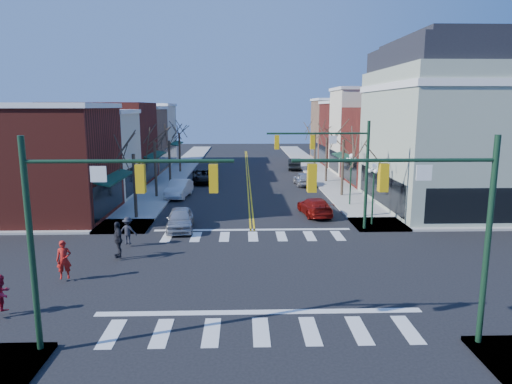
{
  "coord_description": "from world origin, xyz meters",
  "views": [
    {
      "loc": [
        -0.64,
        -21.56,
        8.06
      ],
      "look_at": [
        0.2,
        6.53,
        2.8
      ],
      "focal_mm": 32.0,
      "sensor_mm": 36.0,
      "label": 1
    }
  ],
  "objects": [
    {
      "name": "bldg_right_brick_a",
      "position": [
        15.5,
        25.75,
        4.0
      ],
      "size": [
        10.0,
        8.5,
        8.0
      ],
      "primitive_type": "cube",
      "color": "maroon",
      "rests_on": "ground"
    },
    {
      "name": "car_left_mid",
      "position": [
        -6.4,
        19.17,
        0.78
      ],
      "size": [
        2.15,
        4.89,
        1.56
      ],
      "primitive_type": "imported",
      "rotation": [
        0.0,
        0.0,
        -0.11
      ],
      "color": "silver",
      "rests_on": "ground"
    },
    {
      "name": "bldg_left_stucco_a",
      "position": [
        -15.5,
        19.5,
        3.75
      ],
      "size": [
        10.0,
        7.0,
        7.5
      ],
      "primitive_type": "cube",
      "color": "beige",
      "rests_on": "ground"
    },
    {
      "name": "tree_left_c",
      "position": [
        -8.4,
        27.0,
        2.27
      ],
      "size": [
        0.24,
        0.24,
        4.55
      ],
      "primitive_type": "cylinder",
      "color": "#382B21",
      "rests_on": "ground"
    },
    {
      "name": "car_left_far",
      "position": [
        -4.8,
        27.02,
        0.72
      ],
      "size": [
        3.02,
        5.42,
        1.43
      ],
      "primitive_type": "imported",
      "rotation": [
        0.0,
        0.0,
        0.13
      ],
      "color": "black",
      "rests_on": "ground"
    },
    {
      "name": "tree_left_b",
      "position": [
        -8.4,
        19.0,
        2.52
      ],
      "size": [
        0.24,
        0.24,
        5.04
      ],
      "primitive_type": "cylinder",
      "color": "#382B21",
      "rests_on": "ground"
    },
    {
      "name": "car_left_near",
      "position": [
        -4.8,
        8.0,
        0.73
      ],
      "size": [
        2.07,
        4.4,
        1.45
      ],
      "primitive_type": "imported",
      "rotation": [
        0.0,
        0.0,
        0.08
      ],
      "color": "#ACACB0",
      "rests_on": "ground"
    },
    {
      "name": "traffic_mast_near_left",
      "position": [
        -5.55,
        -7.4,
        4.71
      ],
      "size": [
        6.6,
        0.28,
        7.2
      ],
      "color": "#14331E",
      "rests_on": "ground"
    },
    {
      "name": "tree_left_a",
      "position": [
        -8.4,
        11.0,
        2.38
      ],
      "size": [
        0.24,
        0.24,
        4.76
      ],
      "primitive_type": "cylinder",
      "color": "#382B21",
      "rests_on": "ground"
    },
    {
      "name": "car_right_near",
      "position": [
        4.8,
        11.85,
        0.67
      ],
      "size": [
        2.38,
        4.77,
        1.33
      ],
      "primitive_type": "imported",
      "rotation": [
        0.0,
        0.0,
        3.26
      ],
      "color": "maroon",
      "rests_on": "ground"
    },
    {
      "name": "lamppost_midblock",
      "position": [
        8.2,
        15.0,
        2.96
      ],
      "size": [
        0.36,
        0.36,
        4.33
      ],
      "color": "#14331E",
      "rests_on": "ground"
    },
    {
      "name": "bldg_left_brick_b",
      "position": [
        -15.5,
        27.5,
        4.25
      ],
      "size": [
        10.0,
        9.0,
        8.5
      ],
      "primitive_type": "cube",
      "color": "maroon",
      "rests_on": "ground"
    },
    {
      "name": "pedestrian_dark_b",
      "position": [
        -7.34,
        4.34,
        0.96
      ],
      "size": [
        1.14,
        0.79,
        1.62
      ],
      "primitive_type": "imported",
      "rotation": [
        0.0,
        0.0,
        2.95
      ],
      "color": "#202129",
      "rests_on": "sidewalk_left"
    },
    {
      "name": "pedestrian_red_b",
      "position": [
        -10.0,
        -4.63,
        0.92
      ],
      "size": [
        0.71,
        0.84,
        1.54
      ],
      "primitive_type": "imported",
      "rotation": [
        0.0,
        0.0,
        1.39
      ],
      "color": "#B1122C",
      "rests_on": "sidewalk_left"
    },
    {
      "name": "bldg_left_stucco_b",
      "position": [
        -15.5,
        43.5,
        4.1
      ],
      "size": [
        10.0,
        8.0,
        8.2
      ],
      "primitive_type": "cube",
      "color": "beige",
      "rests_on": "ground"
    },
    {
      "name": "bldg_right_tan",
      "position": [
        15.5,
        49.0,
        4.5
      ],
      "size": [
        10.0,
        8.0,
        9.0
      ],
      "primitive_type": "cube",
      "color": "#936D51",
      "rests_on": "ground"
    },
    {
      "name": "bldg_right_stucco",
      "position": [
        15.5,
        33.5,
        5.0
      ],
      "size": [
        10.0,
        7.0,
        10.0
      ],
      "primitive_type": "cube",
      "color": "beige",
      "rests_on": "ground"
    },
    {
      "name": "traffic_mast_far_right",
      "position": [
        5.55,
        7.4,
        4.71
      ],
      "size": [
        6.6,
        0.28,
        7.2
      ],
      "color": "#14331E",
      "rests_on": "ground"
    },
    {
      "name": "car_right_mid",
      "position": [
        5.7,
        25.1,
        0.7
      ],
      "size": [
        1.88,
        4.2,
        1.4
      ],
      "primitive_type": "imported",
      "rotation": [
        0.0,
        0.0,
        3.2
      ],
      "color": "#B4B4B9",
      "rests_on": "ground"
    },
    {
      "name": "tree_right_a",
      "position": [
        8.4,
        11.0,
        2.31
      ],
      "size": [
        0.24,
        0.24,
        4.62
      ],
      "primitive_type": "cylinder",
      "color": "#382B21",
      "rests_on": "ground"
    },
    {
      "name": "tree_right_d",
      "position": [
        8.4,
        35.0,
        2.48
      ],
      "size": [
        0.24,
        0.24,
        4.97
      ],
      "primitive_type": "cylinder",
      "color": "#382B21",
      "rests_on": "ground"
    },
    {
      "name": "lamppost_corner",
      "position": [
        8.2,
        8.5,
        2.96
      ],
      "size": [
        0.36,
        0.36,
        4.33
      ],
      "color": "#14331E",
      "rests_on": "ground"
    },
    {
      "name": "ground",
      "position": [
        0.0,
        0.0,
        0.0
      ],
      "size": [
        160.0,
        160.0,
        0.0
      ],
      "primitive_type": "plane",
      "color": "black",
      "rests_on": "ground"
    },
    {
      "name": "car_right_far",
      "position": [
        6.12,
        37.36,
        0.73
      ],
      "size": [
        1.9,
        4.57,
        1.47
      ],
      "primitive_type": "imported",
      "rotation": [
        0.0,
        0.0,
        3.06
      ],
      "color": "black",
      "rests_on": "ground"
    },
    {
      "name": "tree_right_b",
      "position": [
        8.4,
        19.0,
        2.59
      ],
      "size": [
        0.24,
        0.24,
        5.18
      ],
      "primitive_type": "cylinder",
      "color": "#382B21",
      "rests_on": "ground"
    },
    {
      "name": "tree_right_c",
      "position": [
        8.4,
        27.0,
        2.42
      ],
      "size": [
        0.24,
        0.24,
        4.83
      ],
      "primitive_type": "cylinder",
      "color": "#382B21",
      "rests_on": "ground"
    },
    {
      "name": "pedestrian_red_a",
      "position": [
        -8.99,
        -1.03,
        1.06
      ],
      "size": [
        0.75,
        0.59,
        1.81
      ],
      "primitive_type": "imported",
      "rotation": [
        0.0,
        0.0,
        0.27
      ],
      "color": "#AF1712",
      "rests_on": "sidewalk_left"
    },
    {
      "name": "bldg_left_tan",
      "position": [
        -15.5,
        35.75,
        3.9
      ],
      "size": [
        10.0,
        7.5,
        7.8
      ],
      "primitive_type": "cube",
      "color": "#936D51",
      "rests_on": "ground"
    },
    {
      "name": "tree_left_d",
      "position": [
        -8.4,
        35.0,
        2.45
      ],
      "size": [
        0.24,
        0.24,
        4.9
      ],
      "primitive_type": "cylinder",
      "color": "#382B21",
      "rests_on": "ground"
    },
    {
      "name": "pedestrian_dark_a",
      "position": [
        -7.3,
        2.03,
        1.12
      ],
      "size": [
        0.91,
        1.23,
        1.94
      ],
      "primitive_type": "imported",
      "rotation": [
        0.0,
        0.0,
        -1.13
      ],
      "color": "black",
      "rests_on": "sidewalk_left"
    },
    {
      "name": "victorian_corner",
      "position": [
        16.5,
        14.5,
        6.66
      ],
      "size": [
        12.25,
        14.25,
        13.3
      ],
      "color": "#97A48E",
      "rests_on": "ground"
    },
    {
      "name": "sidewalk_left",
      "position": [
        -8.75,
        20.0,
        0.07
      ],
      "size": [
        3.5,
        70.0,
        0.15
      ],
      "primitive_type": "cube",
      "color": "#9E9B93",
      "rests_on": "ground"
    },
    {
      "name": "sidewalk_right",
      "position": [
        8.75,
        20.0,
        0.07
      ],
      "size": [
        3.5,
        70.0,
        0.15
      ],
      "primitive_type": "cube",
      "color": "#9E9B93",
      "rests_on": "ground"
    },
    {
      "name": "bldg_left_brick_a",
      "position": [
        -15.5,
        11.75,
        4.0
      ],
      "size": [
        10.0,
        8.5,
        8.0
      ],
      "primitive_type": "cube",
      "color": "maroon",
      "rests_on": "ground"
    },
    {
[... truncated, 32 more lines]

